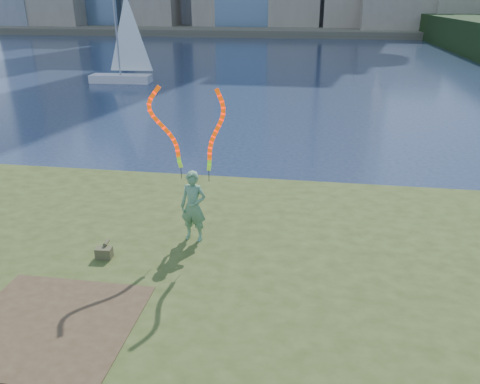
# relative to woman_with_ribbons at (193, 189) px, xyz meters

# --- Properties ---
(ground) EXTENTS (320.00, 320.00, 0.00)m
(ground) POSITION_rel_woman_with_ribbons_xyz_m (0.29, -0.60, -2.19)
(ground) COLOR #1B2843
(ground) RESTS_ON ground
(grassy_knoll) EXTENTS (20.00, 18.00, 0.80)m
(grassy_knoll) POSITION_rel_woman_with_ribbons_xyz_m (0.29, -2.90, -1.85)
(grassy_knoll) COLOR #364518
(grassy_knoll) RESTS_ON ground
(dirt_patch) EXTENTS (3.20, 3.00, 0.02)m
(dirt_patch) POSITION_rel_woman_with_ribbons_xyz_m (-1.91, -3.80, -1.38)
(dirt_patch) COLOR #47331E
(dirt_patch) RESTS_ON grassy_knoll
(far_shore) EXTENTS (320.00, 40.00, 1.20)m
(far_shore) POSITION_rel_woman_with_ribbons_xyz_m (0.29, 94.40, -1.59)
(far_shore) COLOR #514C3B
(far_shore) RESTS_ON ground
(woman_with_ribbons) EXTENTS (2.12, 0.55, 4.20)m
(woman_with_ribbons) POSITION_rel_woman_with_ribbons_xyz_m (0.00, 0.00, 0.00)
(woman_with_ribbons) COLOR #176723
(woman_with_ribbons) RESTS_ON grassy_knoll
(canvas_bag) EXTENTS (0.39, 0.45, 0.36)m
(canvas_bag) POSITION_rel_woman_with_ribbons_xyz_m (-1.92, -1.27, -1.24)
(canvas_bag) COLOR #474828
(canvas_bag) RESTS_ON grassy_knoll
(sailboat) EXTENTS (5.31, 1.84, 8.02)m
(sailboat) POSITION_rel_woman_with_ribbons_xyz_m (-12.80, 27.11, -0.81)
(sailboat) COLOR silver
(sailboat) RESTS_ON ground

